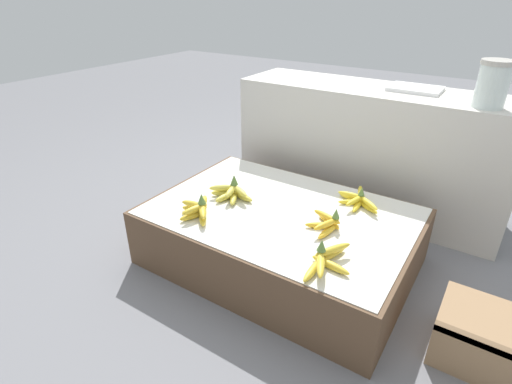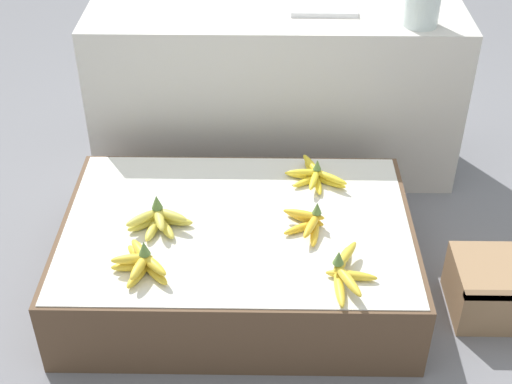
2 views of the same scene
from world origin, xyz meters
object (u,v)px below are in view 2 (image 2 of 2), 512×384
at_px(banana_bunch_front_midleft, 345,271).
at_px(foam_tray_white, 323,6).
at_px(wooden_crate, 509,288).
at_px(banana_bunch_middle_left, 158,220).
at_px(banana_bunch_front_left, 141,263).
at_px(banana_bunch_back_midleft, 315,176).
at_px(banana_bunch_middle_midleft, 308,222).

relative_size(banana_bunch_front_midleft, foam_tray_white, 1.05).
height_order(wooden_crate, banana_bunch_middle_left, banana_bunch_middle_left).
height_order(banana_bunch_front_left, banana_bunch_back_midleft, banana_bunch_front_left).
xyz_separation_m(wooden_crate, banana_bunch_middle_midleft, (-0.66, 0.08, 0.21)).
distance_m(banana_bunch_front_midleft, banana_bunch_middle_midleft, 0.25).
bearing_deg(banana_bunch_middle_left, foam_tray_white, 56.34).
relative_size(banana_bunch_front_left, banana_bunch_front_midleft, 0.76).
bearing_deg(banana_bunch_front_midleft, banana_bunch_back_midleft, 97.17).
bearing_deg(banana_bunch_middle_left, banana_bunch_middle_midleft, 0.56).
relative_size(banana_bunch_front_left, banana_bunch_middle_left, 0.93).
bearing_deg(foam_tray_white, banana_bunch_middle_midleft, -95.22).
bearing_deg(banana_bunch_middle_left, banana_bunch_back_midleft, 27.58).
height_order(wooden_crate, banana_bunch_front_left, banana_bunch_front_left).
relative_size(banana_bunch_front_midleft, banana_bunch_middle_midleft, 1.42).
xyz_separation_m(banana_bunch_back_midleft, foam_tray_white, (0.04, 0.56, 0.39)).
distance_m(banana_bunch_middle_midleft, banana_bunch_back_midleft, 0.26).
distance_m(wooden_crate, banana_bunch_middle_midleft, 0.70).
bearing_deg(banana_bunch_front_midleft, foam_tray_white, 91.13).
bearing_deg(banana_bunch_front_left, wooden_crate, 6.36).
bearing_deg(banana_bunch_back_midleft, banana_bunch_front_midleft, -82.83).
bearing_deg(banana_bunch_front_midleft, wooden_crate, 15.18).
relative_size(wooden_crate, banana_bunch_middle_left, 1.73).
relative_size(banana_bunch_front_left, banana_bunch_back_midleft, 0.91).
height_order(banana_bunch_middle_midleft, banana_bunch_back_midleft, banana_bunch_middle_midleft).
xyz_separation_m(wooden_crate, banana_bunch_front_midleft, (-0.57, -0.15, 0.21)).
height_order(banana_bunch_front_left, banana_bunch_front_midleft, banana_bunch_front_left).
relative_size(wooden_crate, banana_bunch_back_midleft, 1.69).
height_order(banana_bunch_middle_left, banana_bunch_middle_midleft, banana_bunch_middle_left).
relative_size(wooden_crate, banana_bunch_front_left, 1.86).
xyz_separation_m(banana_bunch_middle_left, foam_tray_white, (0.55, 0.83, 0.39)).
xyz_separation_m(wooden_crate, banana_bunch_middle_left, (-1.14, 0.07, 0.21)).
bearing_deg(banana_bunch_middle_midleft, banana_bunch_back_midleft, 82.59).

